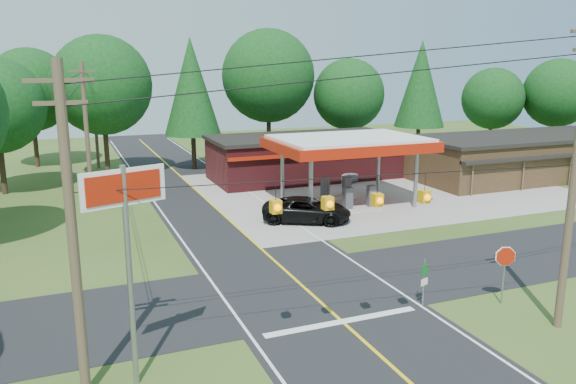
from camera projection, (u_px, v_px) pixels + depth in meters
name	position (u px, v px, depth m)	size (l,w,h in m)	color
ground	(305.00, 289.00, 25.13)	(120.00, 120.00, 0.00)	#2E4B1A
main_highway	(305.00, 289.00, 25.12)	(8.00, 120.00, 0.02)	black
cross_road	(305.00, 288.00, 25.12)	(70.00, 7.00, 0.02)	black
lane_center_yellow	(305.00, 288.00, 25.12)	(0.15, 110.00, 0.00)	yellow
gas_canopy	(349.00, 146.00, 39.21)	(10.60, 7.40, 4.88)	gray
convenience_store	(304.00, 157.00, 49.13)	(16.40, 7.55, 3.80)	#51171A
strip_building	(523.00, 156.00, 49.37)	(20.40, 8.75, 3.80)	#392717
utility_pole_near_right	(575.00, 174.00, 20.21)	(1.80, 0.30, 11.50)	#473828
utility_pole_near_left	(72.00, 230.00, 15.98)	(1.80, 0.30, 10.00)	#473828
utility_pole_far_left	(87.00, 135.00, 37.31)	(1.80, 0.30, 10.00)	#473828
utility_pole_north	(95.00, 119.00, 53.33)	(0.30, 0.30, 9.50)	#473828
overhead_beacons	(353.00, 180.00, 17.95)	(17.04, 2.04, 1.03)	black
treeline_backdrop	(196.00, 94.00, 45.46)	(70.27, 51.59, 13.30)	#332316
suv_car	(307.00, 210.00, 35.64)	(5.60, 5.60, 1.56)	black
sedan_car	(335.00, 172.00, 48.33)	(4.38, 4.38, 1.49)	silver
big_stop_sign	(126.00, 225.00, 16.51)	(2.49, 0.90, 6.99)	gray
octagonal_stop_sign	(505.00, 261.00, 23.13)	(0.82, 0.38, 2.54)	gray
route_sign_post	(424.00, 278.00, 23.06)	(0.41, 0.16, 2.06)	gray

